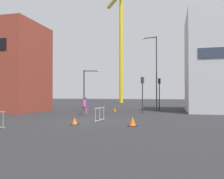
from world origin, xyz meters
TOP-DOWN VIEW (x-y plane):
  - ground at (0.00, 0.00)m, footprint 160.00×160.00m
  - brick_building at (-14.40, 7.41)m, footprint 10.42×7.37m
  - construction_crane at (-5.87, 39.01)m, footprint 9.57×14.97m
  - streetlamp_tall at (4.11, 12.33)m, footprint 1.98×0.53m
  - streetlamp_short at (-3.89, 9.63)m, footprint 2.00×0.58m
  - traffic_light_near at (2.96, 9.04)m, footprint 0.38×0.36m
  - traffic_light_far at (4.53, 14.47)m, footprint 0.33×0.39m
  - pedestrian_walking at (-2.89, 6.47)m, footprint 0.34×0.34m
  - pedestrian_waiting at (-2.33, 4.54)m, footprint 0.34×0.34m
  - safety_barrier_right_run at (0.70, -0.10)m, footprint 0.22×1.96m
  - traffic_cone_orange at (3.63, -2.25)m, footprint 0.62×0.62m
  - traffic_cone_on_verge at (-0.47, 10.01)m, footprint 0.48×0.48m
  - traffic_cone_striped at (-0.42, -2.46)m, footprint 0.51×0.51m

SIDE VIEW (x-z plane):
  - ground at x=0.00m, z-range 0.00..0.00m
  - traffic_cone_on_verge at x=-0.47m, z-range -0.02..0.47m
  - traffic_cone_striped at x=-0.42m, z-range -0.02..0.49m
  - traffic_cone_orange at x=3.63m, z-range -0.02..0.60m
  - safety_barrier_right_run at x=0.70m, z-range 0.02..1.10m
  - pedestrian_walking at x=-2.89m, z-range 0.15..1.95m
  - pedestrian_waiting at x=-2.33m, z-range 0.16..1.99m
  - traffic_light_near at x=2.96m, z-range 0.69..4.72m
  - traffic_light_far at x=4.53m, z-range 0.71..4.90m
  - streetlamp_short at x=-3.89m, z-range 0.62..5.65m
  - brick_building at x=-14.40m, z-range 0.00..10.56m
  - streetlamp_tall at x=4.11m, z-range 0.72..10.02m
  - construction_crane at x=-5.87m, z-range 3.92..31.01m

